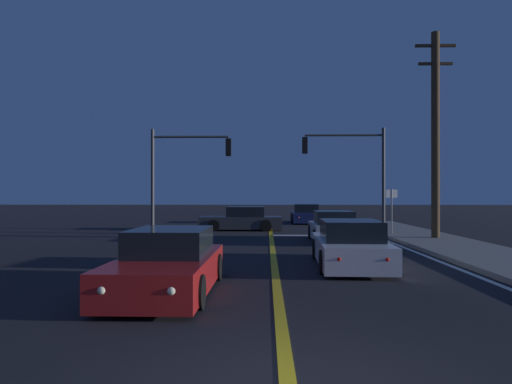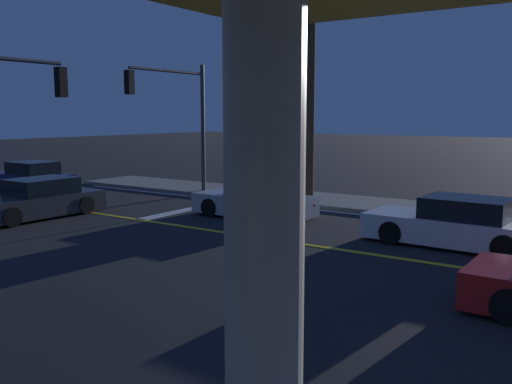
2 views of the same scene
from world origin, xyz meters
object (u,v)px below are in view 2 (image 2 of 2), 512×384
(traffic_signal_near_right, at_px, (177,107))
(car_far_approaching_silver, at_px, (256,200))
(street_sign_corner, at_px, (251,162))
(car_lead_oncoming_charcoal, at_px, (37,201))
(car_distant_tail_navy, at_px, (31,177))
(utility_pole_right, at_px, (311,84))
(car_mid_block_white, at_px, (458,225))

(traffic_signal_near_right, bearing_deg, car_far_approaching_silver, 70.54)
(car_far_approaching_silver, height_order, traffic_signal_near_right, traffic_signal_near_right)
(car_far_approaching_silver, height_order, street_sign_corner, street_sign_corner)
(car_lead_oncoming_charcoal, distance_m, car_far_approaching_silver, 7.54)
(car_lead_oncoming_charcoal, xyz_separation_m, street_sign_corner, (7.47, -3.79, 0.99))
(car_lead_oncoming_charcoal, distance_m, street_sign_corner, 8.44)
(car_far_approaching_silver, bearing_deg, traffic_signal_near_right, 71.23)
(car_lead_oncoming_charcoal, distance_m, traffic_signal_near_right, 7.01)
(traffic_signal_near_right, bearing_deg, car_distant_tail_navy, -75.33)
(traffic_signal_near_right, height_order, utility_pole_right, utility_pole_right)
(car_far_approaching_silver, relative_size, car_distant_tail_navy, 0.93)
(car_mid_block_white, distance_m, car_distant_tail_navy, 19.67)
(car_lead_oncoming_charcoal, distance_m, car_mid_block_white, 13.66)
(car_lead_oncoming_charcoal, xyz_separation_m, car_distant_tail_navy, (4.16, 6.55, 0.00))
(car_mid_block_white, bearing_deg, car_lead_oncoming_charcoal, 108.28)
(car_far_approaching_silver, bearing_deg, car_lead_oncoming_charcoal, 125.47)
(car_distant_tail_navy, distance_m, street_sign_corner, 10.91)
(car_distant_tail_navy, xyz_separation_m, utility_pole_right, (4.71, -12.33, 4.18))
(car_far_approaching_silver, bearing_deg, car_distant_tail_navy, 91.31)
(utility_pole_right, relative_size, street_sign_corner, 3.96)
(car_lead_oncoming_charcoal, relative_size, car_distant_tail_navy, 1.03)
(car_lead_oncoming_charcoal, bearing_deg, car_far_approaching_silver, -145.02)
(car_lead_oncoming_charcoal, distance_m, car_distant_tail_navy, 7.76)
(street_sign_corner, bearing_deg, car_far_approaching_silver, -142.95)
(traffic_signal_near_right, xyz_separation_m, street_sign_corner, (1.34, -2.80, -2.25))
(car_lead_oncoming_charcoal, xyz_separation_m, utility_pole_right, (8.87, -5.78, 4.18))
(utility_pole_right, bearing_deg, car_mid_block_white, -124.70)
(car_mid_block_white, xyz_separation_m, street_sign_corner, (3.68, 9.33, 0.99))
(car_distant_tail_navy, bearing_deg, traffic_signal_near_right, -74.31)
(utility_pole_right, bearing_deg, street_sign_corner, 125.17)
(utility_pole_right, bearing_deg, car_distant_tail_navy, 110.92)
(car_far_approaching_silver, relative_size, traffic_signal_near_right, 0.74)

